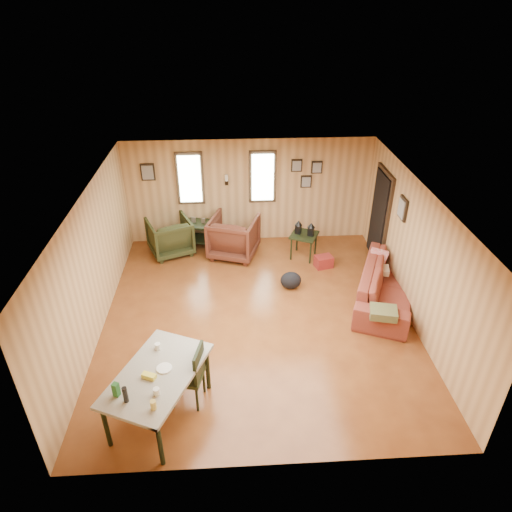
{
  "coord_description": "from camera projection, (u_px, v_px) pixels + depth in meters",
  "views": [
    {
      "loc": [
        -0.42,
        -6.57,
        5.22
      ],
      "look_at": [
        0.0,
        0.4,
        1.05
      ],
      "focal_mm": 32.0,
      "sensor_mm": 36.0,
      "label": 1
    }
  ],
  "objects": [
    {
      "name": "cooler",
      "position": [
        324.0,
        262.0,
        9.73
      ],
      "size": [
        0.41,
        0.34,
        0.26
      ],
      "rotation": [
        0.0,
        0.0,
        0.26
      ],
      "color": "maroon",
      "rests_on": "ground"
    },
    {
      "name": "dining_table",
      "position": [
        157.0,
        378.0,
        6.06
      ],
      "size": [
        1.48,
        1.8,
        1.02
      ],
      "rotation": [
        0.0,
        0.0,
        -0.41
      ],
      "color": "gray",
      "rests_on": "ground"
    },
    {
      "name": "sofa_pillows",
      "position": [
        381.0,
        286.0,
        8.28
      ],
      "size": [
        0.83,
        1.94,
        0.39
      ],
      "rotation": [
        0.0,
        0.0,
        -0.24
      ],
      "color": "brown",
      "rests_on": "sofa"
    },
    {
      "name": "recliner_green",
      "position": [
        170.0,
        235.0,
        10.09
      ],
      "size": [
        1.13,
        1.1,
        0.9
      ],
      "primitive_type": "imported",
      "rotation": [
        0.0,
        0.0,
        -2.75
      ],
      "color": "#282D14",
      "rests_on": "ground"
    },
    {
      "name": "end_table",
      "position": [
        199.0,
        230.0,
        10.38
      ],
      "size": [
        0.67,
        0.63,
        0.73
      ],
      "rotation": [
        0.0,
        0.0,
        -0.23
      ],
      "color": "black",
      "rests_on": "ground"
    },
    {
      "name": "dining_chair",
      "position": [
        192.0,
        372.0,
        6.38
      ],
      "size": [
        0.53,
        0.53,
        0.98
      ],
      "rotation": [
        0.0,
        0.0,
        -0.22
      ],
      "color": "#282D14",
      "rests_on": "ground"
    },
    {
      "name": "recliner_brown",
      "position": [
        234.0,
        235.0,
        9.99
      ],
      "size": [
        1.21,
        1.17,
        1.01
      ],
      "primitive_type": "imported",
      "rotation": [
        0.0,
        0.0,
        2.83
      ],
      "color": "#4E2417",
      "rests_on": "ground"
    },
    {
      "name": "room",
      "position": [
        266.0,
        252.0,
        7.96
      ],
      "size": [
        5.54,
        6.04,
        2.44
      ],
      "color": "brown",
      "rests_on": "ground"
    },
    {
      "name": "sofa",
      "position": [
        389.0,
        278.0,
        8.56
      ],
      "size": [
        1.59,
        2.49,
        0.94
      ],
      "primitive_type": "imported",
      "rotation": [
        0.0,
        0.0,
        1.17
      ],
      "color": "maroon",
      "rests_on": "ground"
    },
    {
      "name": "backpack",
      "position": [
        291.0,
        280.0,
        9.03
      ],
      "size": [
        0.5,
        0.43,
        0.36
      ],
      "rotation": [
        0.0,
        0.0,
        0.35
      ],
      "color": "black",
      "rests_on": "ground"
    },
    {
      "name": "side_table",
      "position": [
        304.0,
        233.0,
        9.87
      ],
      "size": [
        0.72,
        0.72,
        0.87
      ],
      "rotation": [
        0.0,
        0.0,
        -0.43
      ],
      "color": "black",
      "rests_on": "ground"
    }
  ]
}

